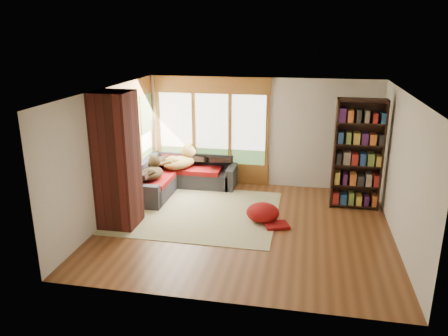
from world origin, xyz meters
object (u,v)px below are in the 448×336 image
at_px(pouf, 263,212).
at_px(dog_brindle, 152,166).
at_px(brick_chimney, 117,161).
at_px(sectional_sofa, 174,178).
at_px(dog_tan, 181,156).
at_px(bookshelf, 358,155).
at_px(area_rug, 188,211).

relative_size(pouf, dog_brindle, 0.84).
height_order(brick_chimney, sectional_sofa, brick_chimney).
bearing_deg(brick_chimney, dog_tan, 76.21).
bearing_deg(pouf, brick_chimney, -165.64).
relative_size(brick_chimney, pouf, 3.96).
height_order(sectional_sofa, dog_brindle, dog_brindle).
xyz_separation_m(bookshelf, dog_brindle, (-4.40, -0.30, -0.42)).
distance_m(bookshelf, dog_tan, 4.03).
bearing_deg(pouf, bookshelf, 30.85).
distance_m(area_rug, bookshelf, 3.74).
bearing_deg(bookshelf, area_rug, -164.98).
bearing_deg(dog_tan, area_rug, -122.89).
height_order(area_rug, dog_brindle, dog_brindle).
height_order(sectional_sofa, bookshelf, bookshelf).
bearing_deg(brick_chimney, pouf, 14.36).
height_order(sectional_sofa, pouf, sectional_sofa).
bearing_deg(dog_tan, dog_brindle, -171.11).
distance_m(brick_chimney, pouf, 3.00).
height_order(dog_tan, dog_brindle, dog_tan).
xyz_separation_m(sectional_sofa, dog_tan, (0.12, 0.26, 0.48)).
relative_size(sectional_sofa, area_rug, 0.59).
height_order(pouf, dog_brindle, dog_brindle).
bearing_deg(dog_brindle, sectional_sofa, -33.50).
relative_size(brick_chimney, area_rug, 0.70).
xyz_separation_m(brick_chimney, sectional_sofa, (0.45, 2.05, -1.00)).
relative_size(pouf, dog_tan, 0.66).
height_order(brick_chimney, area_rug, brick_chimney).
relative_size(brick_chimney, dog_tan, 2.60).
height_order(area_rug, pouf, pouf).
xyz_separation_m(brick_chimney, area_rug, (1.11, 0.87, -1.29)).
relative_size(brick_chimney, bookshelf, 1.12).
bearing_deg(pouf, dog_brindle, 162.67).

